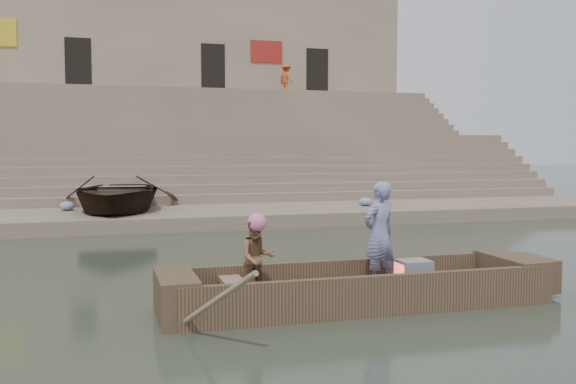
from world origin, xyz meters
name	(u,v)px	position (x,y,z in m)	size (l,w,h in m)	color
ground	(158,281)	(0.00, 0.00, 0.00)	(120.00, 120.00, 0.00)	#252F23
lower_landing	(135,219)	(0.00, 8.00, 0.20)	(32.00, 4.00, 0.40)	gray
mid_landing	(126,169)	(0.00, 15.50, 1.40)	(32.00, 3.00, 2.80)	gray
upper_landing	(120,141)	(0.00, 22.50, 2.60)	(32.00, 3.00, 5.20)	gray
ghat_steps	(124,158)	(0.00, 17.19, 1.80)	(32.00, 11.00, 5.20)	gray
building_wall	(118,88)	(0.00, 26.50, 5.60)	(32.00, 5.07, 11.20)	tan
main_rowboat	(356,298)	(2.58, -2.51, 0.11)	(5.00, 1.30, 0.22)	brown
rowboat_trim	(370,284)	(2.79, -2.51, 0.31)	(6.04, 2.63, 1.76)	brown
standing_man	(380,234)	(3.00, -2.35, 1.00)	(0.57, 0.37, 1.55)	navy
rowing_man	(257,258)	(1.12, -2.51, 0.77)	(0.53, 0.41, 1.09)	#206237
television	(413,274)	(3.46, -2.51, 0.42)	(0.46, 0.42, 0.40)	gray
beached_rowboat	(116,193)	(-0.52, 8.47, 0.93)	(3.62, 5.07, 1.05)	#2D2116
pedestrian	(286,78)	(8.78, 22.66, 6.01)	(1.04, 0.60, 1.61)	#BD4B20
cloth_bundles	(69,207)	(-1.84, 8.52, 0.53)	(15.36, 1.80, 0.26)	#3F5999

